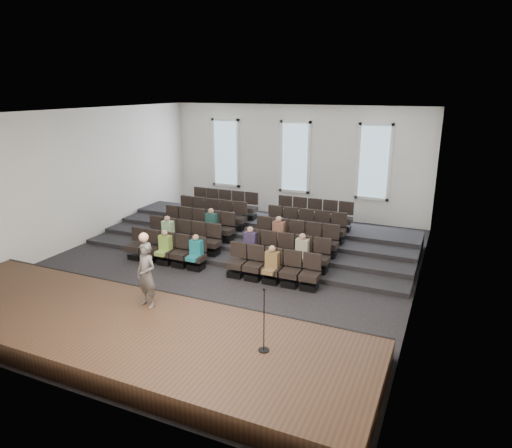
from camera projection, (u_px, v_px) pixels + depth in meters
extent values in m
plane|color=black|center=(225.00, 266.00, 15.17)|extent=(14.00, 14.00, 0.00)
cube|color=white|center=(221.00, 112.00, 13.73)|extent=(12.00, 14.00, 0.02)
cube|color=white|center=(295.00, 161.00, 20.60)|extent=(12.00, 0.04, 5.00)
cube|color=white|center=(43.00, 271.00, 8.30)|extent=(12.00, 0.04, 5.00)
cube|color=white|center=(78.00, 178.00, 16.78)|extent=(0.04, 14.00, 5.00)
cube|color=white|center=(423.00, 213.00, 12.13)|extent=(0.04, 14.00, 5.00)
cube|color=#3D2B1A|center=(123.00, 332.00, 10.63)|extent=(11.80, 3.60, 0.50)
cube|color=black|center=(167.00, 300.00, 12.18)|extent=(11.80, 0.06, 0.52)
cube|color=black|center=(253.00, 243.00, 17.19)|extent=(11.80, 4.80, 0.15)
cube|color=black|center=(259.00, 237.00, 17.63)|extent=(11.80, 3.75, 0.30)
cube|color=black|center=(264.00, 232.00, 18.06)|extent=(11.80, 2.70, 0.45)
cube|color=black|center=(269.00, 226.00, 18.50)|extent=(11.80, 1.65, 0.60)
cube|color=black|center=(137.00, 256.00, 15.82)|extent=(0.47, 0.43, 0.20)
cube|color=black|center=(136.00, 248.00, 15.73)|extent=(0.55, 0.50, 0.19)
cube|color=black|center=(139.00, 235.00, 15.80)|extent=(0.55, 0.08, 0.50)
cube|color=black|center=(151.00, 258.00, 15.59)|extent=(0.47, 0.43, 0.20)
cube|color=black|center=(150.00, 250.00, 15.50)|extent=(0.55, 0.50, 0.19)
cube|color=black|center=(153.00, 237.00, 15.57)|extent=(0.55, 0.08, 0.50)
cube|color=black|center=(166.00, 261.00, 15.36)|extent=(0.47, 0.43, 0.20)
cube|color=black|center=(165.00, 252.00, 15.27)|extent=(0.55, 0.50, 0.19)
cube|color=black|center=(168.00, 239.00, 15.34)|extent=(0.55, 0.08, 0.50)
cube|color=black|center=(181.00, 264.00, 15.13)|extent=(0.47, 0.43, 0.20)
cube|color=black|center=(180.00, 255.00, 15.04)|extent=(0.55, 0.50, 0.19)
cube|color=black|center=(183.00, 241.00, 15.10)|extent=(0.55, 0.08, 0.50)
cube|color=black|center=(196.00, 266.00, 14.90)|extent=(0.47, 0.43, 0.20)
cube|color=black|center=(196.00, 258.00, 14.81)|extent=(0.55, 0.50, 0.19)
cube|color=black|center=(199.00, 244.00, 14.87)|extent=(0.55, 0.08, 0.50)
cube|color=black|center=(236.00, 273.00, 14.34)|extent=(0.47, 0.43, 0.20)
cube|color=black|center=(236.00, 264.00, 14.25)|extent=(0.55, 0.50, 0.19)
cube|color=black|center=(239.00, 250.00, 14.31)|extent=(0.55, 0.08, 0.50)
cube|color=black|center=(254.00, 276.00, 14.10)|extent=(0.47, 0.43, 0.20)
cube|color=black|center=(253.00, 267.00, 14.02)|extent=(0.55, 0.50, 0.19)
cube|color=black|center=(256.00, 252.00, 14.08)|extent=(0.55, 0.08, 0.50)
cube|color=black|center=(271.00, 280.00, 13.87)|extent=(0.47, 0.43, 0.20)
cube|color=black|center=(272.00, 270.00, 13.78)|extent=(0.55, 0.50, 0.19)
cube|color=black|center=(274.00, 255.00, 13.85)|extent=(0.55, 0.08, 0.50)
cube|color=black|center=(290.00, 283.00, 13.64)|extent=(0.47, 0.43, 0.20)
cube|color=black|center=(290.00, 273.00, 13.55)|extent=(0.55, 0.50, 0.19)
cube|color=black|center=(293.00, 258.00, 13.62)|extent=(0.55, 0.08, 0.50)
cube|color=black|center=(309.00, 286.00, 13.41)|extent=(0.47, 0.43, 0.20)
cube|color=black|center=(310.00, 277.00, 13.32)|extent=(0.55, 0.50, 0.19)
cube|color=black|center=(312.00, 261.00, 13.39)|extent=(0.55, 0.08, 0.50)
cube|color=black|center=(154.00, 243.00, 16.70)|extent=(0.47, 0.43, 0.20)
cube|color=black|center=(154.00, 235.00, 16.61)|extent=(0.55, 0.50, 0.19)
cube|color=black|center=(157.00, 223.00, 16.68)|extent=(0.55, 0.08, 0.50)
cube|color=black|center=(168.00, 245.00, 16.47)|extent=(0.47, 0.43, 0.20)
cube|color=black|center=(168.00, 237.00, 16.38)|extent=(0.55, 0.50, 0.19)
cube|color=black|center=(170.00, 224.00, 16.45)|extent=(0.55, 0.08, 0.50)
cube|color=black|center=(182.00, 247.00, 16.24)|extent=(0.47, 0.43, 0.20)
cube|color=black|center=(182.00, 239.00, 16.15)|extent=(0.55, 0.50, 0.19)
cube|color=black|center=(185.00, 226.00, 16.21)|extent=(0.55, 0.08, 0.50)
cube|color=black|center=(197.00, 250.00, 16.01)|extent=(0.47, 0.43, 0.20)
cube|color=black|center=(197.00, 241.00, 15.92)|extent=(0.55, 0.50, 0.19)
cube|color=black|center=(199.00, 228.00, 15.98)|extent=(0.55, 0.08, 0.50)
cube|color=black|center=(212.00, 252.00, 15.77)|extent=(0.47, 0.43, 0.20)
cube|color=black|center=(212.00, 243.00, 15.68)|extent=(0.55, 0.50, 0.19)
cube|color=black|center=(214.00, 230.00, 15.75)|extent=(0.55, 0.08, 0.50)
cube|color=black|center=(250.00, 258.00, 15.21)|extent=(0.47, 0.43, 0.20)
cube|color=black|center=(250.00, 249.00, 15.12)|extent=(0.55, 0.50, 0.19)
cube|color=black|center=(252.00, 236.00, 15.19)|extent=(0.55, 0.08, 0.50)
cube|color=black|center=(267.00, 261.00, 14.98)|extent=(0.47, 0.43, 0.20)
cube|color=black|center=(267.00, 252.00, 14.89)|extent=(0.55, 0.50, 0.19)
cube|color=black|center=(269.00, 238.00, 14.96)|extent=(0.55, 0.08, 0.50)
cube|color=black|center=(284.00, 263.00, 14.75)|extent=(0.47, 0.43, 0.20)
cube|color=black|center=(284.00, 254.00, 14.66)|extent=(0.55, 0.50, 0.19)
cube|color=black|center=(286.00, 240.00, 14.73)|extent=(0.55, 0.08, 0.50)
cube|color=black|center=(301.00, 266.00, 14.52)|extent=(0.47, 0.43, 0.20)
cube|color=black|center=(302.00, 257.00, 14.43)|extent=(0.55, 0.50, 0.19)
cube|color=black|center=(304.00, 243.00, 14.50)|extent=(0.55, 0.08, 0.50)
cube|color=black|center=(320.00, 269.00, 14.29)|extent=(0.47, 0.43, 0.20)
cube|color=black|center=(320.00, 260.00, 14.20)|extent=(0.55, 0.50, 0.19)
cube|color=black|center=(322.00, 245.00, 14.26)|extent=(0.55, 0.08, 0.50)
cube|color=black|center=(170.00, 231.00, 17.58)|extent=(0.47, 0.42, 0.20)
cube|color=black|center=(170.00, 223.00, 17.49)|extent=(0.55, 0.50, 0.19)
cube|color=black|center=(173.00, 212.00, 17.55)|extent=(0.55, 0.08, 0.50)
cube|color=black|center=(184.00, 233.00, 17.35)|extent=(0.47, 0.42, 0.20)
cube|color=black|center=(183.00, 225.00, 17.26)|extent=(0.55, 0.50, 0.19)
cube|color=black|center=(186.00, 213.00, 17.32)|extent=(0.55, 0.08, 0.50)
cube|color=black|center=(197.00, 235.00, 17.11)|extent=(0.47, 0.42, 0.20)
cube|color=black|center=(197.00, 227.00, 17.02)|extent=(0.55, 0.50, 0.19)
cube|color=black|center=(200.00, 215.00, 17.09)|extent=(0.55, 0.08, 0.50)
cube|color=black|center=(211.00, 237.00, 16.88)|extent=(0.47, 0.42, 0.20)
cube|color=black|center=(211.00, 229.00, 16.79)|extent=(0.55, 0.50, 0.19)
cube|color=black|center=(214.00, 217.00, 16.86)|extent=(0.55, 0.08, 0.50)
cube|color=black|center=(226.00, 239.00, 16.65)|extent=(0.47, 0.42, 0.20)
cube|color=black|center=(226.00, 231.00, 16.56)|extent=(0.55, 0.50, 0.19)
cube|color=black|center=(228.00, 219.00, 16.63)|extent=(0.55, 0.08, 0.50)
cube|color=black|center=(262.00, 244.00, 16.09)|extent=(0.47, 0.42, 0.20)
cube|color=black|center=(262.00, 236.00, 16.00)|extent=(0.55, 0.50, 0.19)
cube|color=black|center=(265.00, 223.00, 16.07)|extent=(0.55, 0.08, 0.50)
cube|color=black|center=(278.00, 247.00, 15.86)|extent=(0.47, 0.42, 0.20)
cube|color=black|center=(278.00, 238.00, 15.77)|extent=(0.55, 0.50, 0.19)
cube|color=black|center=(281.00, 225.00, 15.84)|extent=(0.55, 0.08, 0.50)
cube|color=black|center=(294.00, 249.00, 15.63)|extent=(0.47, 0.42, 0.20)
cube|color=black|center=(295.00, 240.00, 15.54)|extent=(0.55, 0.50, 0.19)
cube|color=black|center=(297.00, 227.00, 15.60)|extent=(0.55, 0.08, 0.50)
cube|color=black|center=(311.00, 251.00, 15.40)|extent=(0.47, 0.42, 0.20)
cube|color=black|center=(312.00, 243.00, 15.31)|extent=(0.55, 0.50, 0.19)
cube|color=black|center=(314.00, 229.00, 15.37)|extent=(0.55, 0.08, 0.50)
cube|color=black|center=(329.00, 254.00, 15.16)|extent=(0.47, 0.42, 0.20)
cube|color=black|center=(329.00, 245.00, 15.07)|extent=(0.55, 0.50, 0.19)
cube|color=black|center=(331.00, 232.00, 15.14)|extent=(0.55, 0.08, 0.50)
cube|color=black|center=(185.00, 220.00, 18.45)|extent=(0.47, 0.42, 0.20)
cube|color=black|center=(185.00, 213.00, 18.37)|extent=(0.55, 0.50, 0.19)
cube|color=black|center=(187.00, 202.00, 18.43)|extent=(0.55, 0.08, 0.50)
cube|color=black|center=(198.00, 222.00, 18.22)|extent=(0.47, 0.42, 0.20)
cube|color=black|center=(198.00, 215.00, 18.13)|extent=(0.55, 0.50, 0.19)
cube|color=black|center=(200.00, 203.00, 18.20)|extent=(0.55, 0.08, 0.50)
cube|color=black|center=(211.00, 224.00, 17.99)|extent=(0.47, 0.42, 0.20)
cube|color=black|center=(211.00, 216.00, 17.90)|extent=(0.55, 0.50, 0.19)
cube|color=black|center=(213.00, 205.00, 17.97)|extent=(0.55, 0.08, 0.50)
cube|color=black|center=(224.00, 226.00, 17.76)|extent=(0.47, 0.42, 0.20)
cube|color=black|center=(224.00, 218.00, 17.67)|extent=(0.55, 0.50, 0.19)
cube|color=black|center=(227.00, 206.00, 17.74)|extent=(0.55, 0.08, 0.50)
cube|color=black|center=(238.00, 227.00, 17.53)|extent=(0.47, 0.42, 0.20)
cube|color=black|center=(238.00, 220.00, 17.44)|extent=(0.55, 0.50, 0.19)
cube|color=black|center=(240.00, 208.00, 17.50)|extent=(0.55, 0.08, 0.50)
cube|color=black|center=(273.00, 232.00, 16.97)|extent=(0.47, 0.42, 0.20)
cube|color=black|center=(273.00, 224.00, 16.88)|extent=(0.55, 0.50, 0.19)
cube|color=black|center=(276.00, 212.00, 16.94)|extent=(0.55, 0.08, 0.50)
cube|color=black|center=(288.00, 234.00, 16.74)|extent=(0.47, 0.42, 0.20)
cube|color=black|center=(289.00, 226.00, 16.65)|extent=(0.55, 0.50, 0.19)
cube|color=black|center=(291.00, 214.00, 16.71)|extent=(0.55, 0.08, 0.50)
cube|color=black|center=(304.00, 236.00, 16.50)|extent=(0.47, 0.42, 0.20)
cube|color=black|center=(304.00, 228.00, 16.41)|extent=(0.55, 0.50, 0.19)
cube|color=black|center=(306.00, 215.00, 16.48)|extent=(0.55, 0.08, 0.50)
cube|color=black|center=(320.00, 238.00, 16.27)|extent=(0.47, 0.42, 0.20)
cube|color=black|center=(320.00, 230.00, 16.18)|extent=(0.55, 0.50, 0.19)
cube|color=black|center=(323.00, 217.00, 16.25)|extent=(0.55, 0.08, 0.50)
cube|color=black|center=(337.00, 240.00, 16.04)|extent=(0.47, 0.42, 0.20)
cube|color=black|center=(337.00, 232.00, 15.95)|extent=(0.55, 0.50, 0.19)
cube|color=black|center=(339.00, 219.00, 16.02)|extent=(0.55, 0.08, 0.50)
cube|color=black|center=(198.00, 211.00, 19.33)|extent=(0.47, 0.42, 0.20)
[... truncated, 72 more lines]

